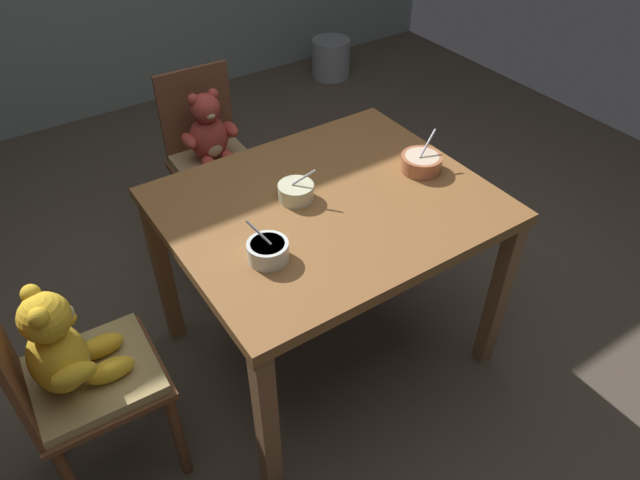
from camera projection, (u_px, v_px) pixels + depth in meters
The scene contains 8 objects.
ground_plane at pixel (327, 347), 2.49m from camera, with size 5.20×5.20×0.04m.
dining_table at pixel (328, 222), 2.05m from camera, with size 1.08×0.89×0.75m.
teddy_chair_near_left at pixel (71, 365), 1.70m from camera, with size 0.41×0.38×0.94m.
teddy_chair_far_center at pixel (213, 152), 2.64m from camera, with size 0.38×0.42×0.87m.
porridge_bowl_terracotta_near_right at pixel (421, 162), 2.12m from camera, with size 0.16×0.15×0.13m.
porridge_bowl_cream_center at pixel (296, 191), 1.99m from camera, with size 0.12×0.12×0.12m.
porridge_bowl_white_near_left at pixel (268, 251), 1.75m from camera, with size 0.13×0.13×0.12m.
metal_pail at pixel (331, 58), 4.39m from camera, with size 0.28×0.28×0.28m, color #93969B.
Camera 1 is at (-0.92, -1.32, 1.93)m, focal length 33.01 mm.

